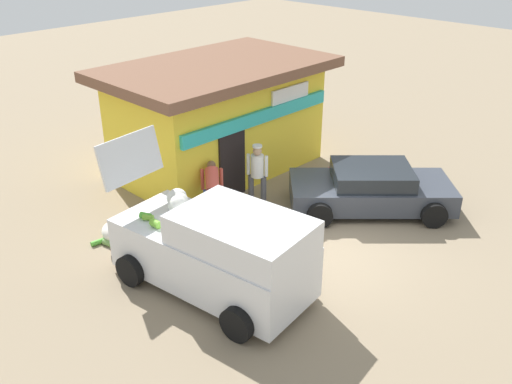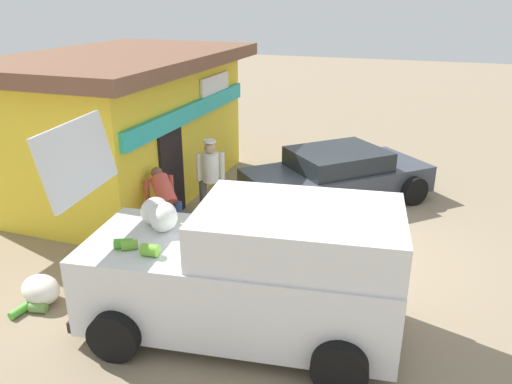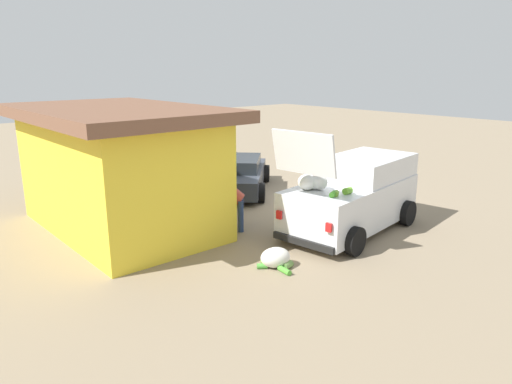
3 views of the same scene
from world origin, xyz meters
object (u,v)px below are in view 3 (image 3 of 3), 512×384
Objects in this scene: parked_sedan at (236,175)px; unloaded_banana_pile at (276,258)px; vendor_standing at (217,183)px; customer_bending at (233,199)px; paint_bucket at (183,190)px; storefront_bar at (119,167)px; delivery_van at (354,195)px.

parked_sedan reaches higher than unloaded_banana_pile.
parked_sedan is 2.48× the size of vendor_standing.
vendor_standing reaches higher than customer_bending.
storefront_bar is at bearing 119.44° from paint_bucket.
parked_sedan is 6.58m from unloaded_banana_pile.
vendor_standing is (-1.91, 2.24, 0.41)m from parked_sedan.
parked_sedan reaches higher than paint_bucket.
storefront_bar is 3.82× the size of vendor_standing.
vendor_standing reaches higher than parked_sedan.
storefront_bar is 7.32× the size of unloaded_banana_pile.
delivery_van is at bearing -130.38° from customer_bending.
storefront_bar reaches higher than parked_sedan.
delivery_van is 5.17m from parked_sedan.
parked_sedan is 2.97m from vendor_standing.
parked_sedan is 1.89m from paint_bucket.
delivery_van reaches higher than parked_sedan.
delivery_van is at bearing -133.01° from storefront_bar.
storefront_bar reaches higher than unloaded_banana_pile.
unloaded_banana_pile is at bearing 161.56° from customer_bending.
vendor_standing is 1.91× the size of unloaded_banana_pile.
vendor_standing is (-0.92, -2.46, -0.68)m from storefront_bar.
customer_bending reaches higher than unloaded_banana_pile.
unloaded_banana_pile is (-4.60, -1.24, -1.45)m from storefront_bar.
vendor_standing reaches higher than unloaded_banana_pile.
vendor_standing is (3.25, 2.01, 0.03)m from delivery_van.
paint_bucket is (6.28, -1.75, -0.01)m from unloaded_banana_pile.
paint_bucket is at bearing -15.55° from unloaded_banana_pile.
paint_bucket is (1.69, -2.99, -1.46)m from storefront_bar.
delivery_van reaches higher than paint_bucket.
parked_sedan is 11.14× the size of paint_bucket.
customer_bending is 3.98m from paint_bucket.
vendor_standing is 1.27m from customer_bending.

